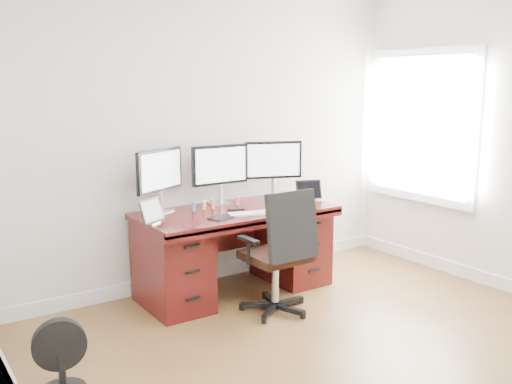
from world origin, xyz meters
TOP-DOWN VIEW (x-y plane):
  - ground at (0.00, 0.00)m, footprint 4.50×4.50m
  - back_wall at (0.00, 2.25)m, footprint 4.00×0.10m
  - desk at (0.00, 1.83)m, footprint 1.70×0.80m
  - office_chair at (0.04, 1.24)m, footprint 0.58×0.54m
  - floor_fan at (-1.74, 0.97)m, footprint 0.32×0.27m
  - monitor_left at (-0.58, 2.07)m, footprint 0.51×0.28m
  - monitor_center at (-0.00, 2.07)m, footprint 0.55×0.14m
  - monitor_right at (0.58, 2.07)m, footprint 0.53×0.22m
  - tablet_left at (-0.80, 1.75)m, footprint 0.24×0.18m
  - tablet_right at (0.76, 1.75)m, footprint 0.25×0.14m
  - keyboard at (-0.03, 1.59)m, footprint 0.32×0.21m
  - trackpad at (0.22, 1.57)m, footprint 0.17×0.17m
  - drawing_tablet at (-0.26, 1.60)m, footprint 0.25×0.20m
  - phone at (-0.01, 1.79)m, footprint 0.13×0.07m
  - figurine_blue at (-0.33, 1.95)m, footprint 0.03×0.03m
  - figurine_yellow at (-0.23, 1.95)m, footprint 0.03×0.03m
  - figurine_orange at (-0.15, 1.95)m, footprint 0.03×0.03m
  - figurine_pink at (0.10, 1.95)m, footprint 0.03×0.03m

SIDE VIEW (x-z plane):
  - ground at x=0.00m, z-range 0.00..0.00m
  - floor_fan at x=-1.74m, z-range -0.01..0.45m
  - office_chair at x=0.04m, z-range -0.17..0.84m
  - desk at x=0.00m, z-range 0.03..0.78m
  - trackpad at x=0.22m, z-range 0.75..0.76m
  - drawing_tablet at x=-0.26m, z-range 0.75..0.76m
  - phone at x=-0.01m, z-range 0.75..0.76m
  - keyboard at x=-0.03m, z-range 0.75..0.76m
  - figurine_blue at x=-0.33m, z-range 0.75..0.84m
  - figurine_yellow at x=-0.23m, z-range 0.75..0.84m
  - figurine_orange at x=-0.15m, z-range 0.75..0.84m
  - figurine_pink at x=0.10m, z-range 0.75..0.84m
  - tablet_left at x=-0.80m, z-range 0.74..0.93m
  - tablet_right at x=0.76m, z-range 0.74..0.93m
  - monitor_left at x=-0.58m, z-range 0.82..1.35m
  - monitor_center at x=0.00m, z-range 0.82..1.35m
  - monitor_right at x=0.58m, z-range 0.82..1.35m
  - back_wall at x=0.00m, z-range 0.00..2.70m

